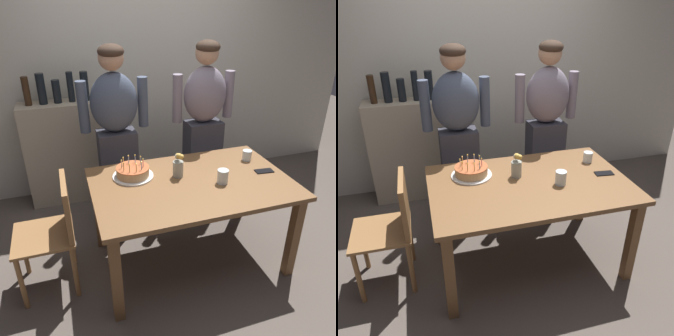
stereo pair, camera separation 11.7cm
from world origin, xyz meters
The scene contains 12 objects.
ground_plane centered at (0.00, 0.00, 0.00)m, with size 10.00×10.00×0.00m, color #564C44.
back_wall centered at (0.00, 1.55, 1.30)m, with size 5.20×0.10×2.60m, color beige.
dining_table centered at (0.00, 0.00, 0.64)m, with size 1.50×0.96×0.74m.
birthday_cake centered at (-0.40, 0.22, 0.78)m, with size 0.32×0.32×0.15m.
water_glass_near centered at (0.21, -0.09, 0.79)m, with size 0.08×0.08×0.11m, color silver.
water_glass_far centered at (0.59, 0.21, 0.78)m, with size 0.08×0.08×0.09m, color silver.
cell_phone centered at (0.61, -0.03, 0.74)m, with size 0.14×0.07×0.01m, color black.
flower_vase centered at (-0.07, 0.12, 0.83)m, with size 0.08×0.09×0.20m.
person_man_bearded centered at (-0.42, 0.77, 0.87)m, with size 0.61×0.27×1.66m.
person_woman_cardigan centered at (0.42, 0.77, 0.87)m, with size 0.61×0.27×1.66m.
dining_chair centered at (-1.02, 0.06, 0.52)m, with size 0.42×0.42×0.87m.
shelf_cabinet centered at (-0.88, 1.33, 0.55)m, with size 0.79×0.30×1.35m.
Camera 2 is at (-0.76, -2.09, 1.99)m, focal length 36.16 mm.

